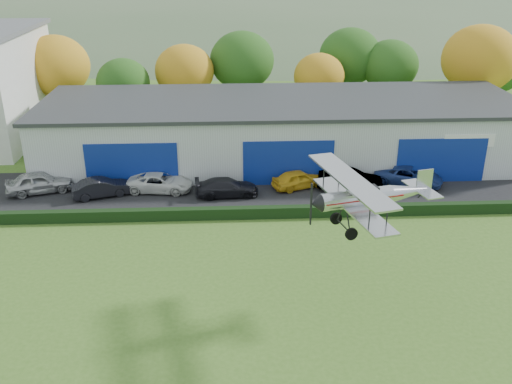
{
  "coord_description": "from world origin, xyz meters",
  "views": [
    {
      "loc": [
        0.46,
        -19.15,
        17.26
      ],
      "look_at": [
        1.9,
        9.97,
        4.63
      ],
      "focal_mm": 40.04,
      "sensor_mm": 36.0,
      "label": 1
    }
  ],
  "objects_px": {
    "hangar": "(282,130)",
    "car_3": "(227,187)",
    "car_6": "(409,176)",
    "car_0": "(39,182)",
    "car_1": "(101,188)",
    "car_4": "(299,179)",
    "car_2": "(160,183)",
    "car_5": "(350,180)",
    "biplane": "(367,195)"
  },
  "relations": [
    {
      "from": "hangar",
      "to": "car_5",
      "type": "xyz_separation_m",
      "value": [
        4.61,
        -7.37,
        -1.8
      ]
    },
    {
      "from": "hangar",
      "to": "car_5",
      "type": "bearing_deg",
      "value": -57.95
    },
    {
      "from": "car_4",
      "to": "biplane",
      "type": "xyz_separation_m",
      "value": [
        1.42,
        -15.08,
        5.24
      ]
    },
    {
      "from": "car_3",
      "to": "car_2",
      "type": "bearing_deg",
      "value": 72.69
    },
    {
      "from": "car_6",
      "to": "hangar",
      "type": "bearing_deg",
      "value": 78.04
    },
    {
      "from": "car_2",
      "to": "biplane",
      "type": "bearing_deg",
      "value": -134.5
    },
    {
      "from": "car_2",
      "to": "biplane",
      "type": "xyz_separation_m",
      "value": [
        12.02,
        -14.98,
        5.27
      ]
    },
    {
      "from": "hangar",
      "to": "car_6",
      "type": "bearing_deg",
      "value": -34.74
    },
    {
      "from": "car_3",
      "to": "car_6",
      "type": "relative_size",
      "value": 0.9
    },
    {
      "from": "car_4",
      "to": "biplane",
      "type": "relative_size",
      "value": 0.55
    },
    {
      "from": "hangar",
      "to": "car_3",
      "type": "height_order",
      "value": "hangar"
    },
    {
      "from": "car_6",
      "to": "biplane",
      "type": "xyz_separation_m",
      "value": [
        -7.21,
        -15.31,
        5.22
      ]
    },
    {
      "from": "car_5",
      "to": "car_3",
      "type": "bearing_deg",
      "value": 104.69
    },
    {
      "from": "car_0",
      "to": "car_1",
      "type": "xyz_separation_m",
      "value": [
        4.8,
        -0.98,
        -0.12
      ]
    },
    {
      "from": "car_6",
      "to": "biplane",
      "type": "distance_m",
      "value": 17.71
    },
    {
      "from": "hangar",
      "to": "car_2",
      "type": "bearing_deg",
      "value": -145.19
    },
    {
      "from": "hangar",
      "to": "biplane",
      "type": "relative_size",
      "value": 5.36
    },
    {
      "from": "car_2",
      "to": "car_3",
      "type": "distance_m",
      "value": 5.19
    },
    {
      "from": "car_0",
      "to": "car_5",
      "type": "bearing_deg",
      "value": -109.18
    },
    {
      "from": "biplane",
      "to": "car_1",
      "type": "bearing_deg",
      "value": 124.69
    },
    {
      "from": "car_2",
      "to": "car_6",
      "type": "distance_m",
      "value": 19.23
    },
    {
      "from": "car_0",
      "to": "car_6",
      "type": "xyz_separation_m",
      "value": [
        28.28,
        0.16,
        -0.1
      ]
    },
    {
      "from": "car_3",
      "to": "car_6",
      "type": "height_order",
      "value": "car_6"
    },
    {
      "from": "car_5",
      "to": "car_1",
      "type": "bearing_deg",
      "value": 101.65
    },
    {
      "from": "car_6",
      "to": "car_4",
      "type": "bearing_deg",
      "value": 114.31
    },
    {
      "from": "car_3",
      "to": "hangar",
      "type": "bearing_deg",
      "value": -35.23
    },
    {
      "from": "car_3",
      "to": "car_4",
      "type": "distance_m",
      "value": 5.68
    },
    {
      "from": "hangar",
      "to": "car_1",
      "type": "relative_size",
      "value": 9.55
    },
    {
      "from": "car_1",
      "to": "car_4",
      "type": "distance_m",
      "value": 14.88
    },
    {
      "from": "hangar",
      "to": "car_5",
      "type": "distance_m",
      "value": 8.88
    },
    {
      "from": "hangar",
      "to": "car_4",
      "type": "distance_m",
      "value": 7.04
    },
    {
      "from": "car_0",
      "to": "car_1",
      "type": "distance_m",
      "value": 4.9
    },
    {
      "from": "car_1",
      "to": "car_2",
      "type": "bearing_deg",
      "value": -98.26
    },
    {
      "from": "car_1",
      "to": "car_5",
      "type": "xyz_separation_m",
      "value": [
        18.71,
        0.28,
        0.11
      ]
    },
    {
      "from": "car_2",
      "to": "car_3",
      "type": "height_order",
      "value": "car_2"
    },
    {
      "from": "car_5",
      "to": "car_6",
      "type": "distance_m",
      "value": 4.85
    },
    {
      "from": "hangar",
      "to": "car_6",
      "type": "distance_m",
      "value": 11.57
    },
    {
      "from": "biplane",
      "to": "car_0",
      "type": "bearing_deg",
      "value": 130.03
    },
    {
      "from": "car_1",
      "to": "car_5",
      "type": "bearing_deg",
      "value": -108.1
    },
    {
      "from": "car_1",
      "to": "car_2",
      "type": "distance_m",
      "value": 4.33
    },
    {
      "from": "car_4",
      "to": "car_5",
      "type": "xyz_separation_m",
      "value": [
        3.86,
        -0.63,
        0.1
      ]
    },
    {
      "from": "car_2",
      "to": "car_5",
      "type": "xyz_separation_m",
      "value": [
        14.46,
        -0.52,
        0.13
      ]
    },
    {
      "from": "hangar",
      "to": "car_0",
      "type": "relative_size",
      "value": 8.44
    },
    {
      "from": "hangar",
      "to": "car_1",
      "type": "bearing_deg",
      "value": -151.52
    },
    {
      "from": "car_6",
      "to": "car_1",
      "type": "bearing_deg",
      "value": 115.56
    },
    {
      "from": "car_2",
      "to": "car_3",
      "type": "xyz_separation_m",
      "value": [
        5.06,
        -1.16,
        -0.0
      ]
    },
    {
      "from": "hangar",
      "to": "car_3",
      "type": "relative_size",
      "value": 8.68
    },
    {
      "from": "car_3",
      "to": "biplane",
      "type": "relative_size",
      "value": 0.62
    },
    {
      "from": "car_0",
      "to": "car_4",
      "type": "height_order",
      "value": "car_0"
    },
    {
      "from": "car_5",
      "to": "car_6",
      "type": "relative_size",
      "value": 0.94
    }
  ]
}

